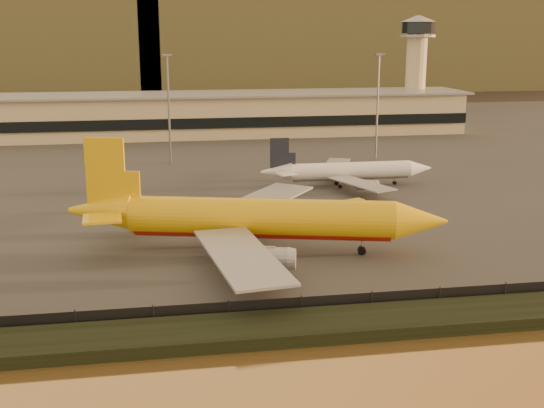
# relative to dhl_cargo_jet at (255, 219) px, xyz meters

# --- Properties ---
(ground) EXTENTS (900.00, 900.00, 0.00)m
(ground) POSITION_rel_dhl_cargo_jet_xyz_m (-0.16, -10.27, -4.99)
(ground) COLOR black
(ground) RESTS_ON ground
(embankment) EXTENTS (320.00, 7.00, 1.40)m
(embankment) POSITION_rel_dhl_cargo_jet_xyz_m (-0.16, -27.27, -4.29)
(embankment) COLOR black
(embankment) RESTS_ON ground
(tarmac) EXTENTS (320.00, 220.00, 0.20)m
(tarmac) POSITION_rel_dhl_cargo_jet_xyz_m (-0.16, 84.73, -4.89)
(tarmac) COLOR #2D2D2D
(tarmac) RESTS_ON ground
(perimeter_fence) EXTENTS (300.00, 0.05, 2.20)m
(perimeter_fence) POSITION_rel_dhl_cargo_jet_xyz_m (-0.16, -23.27, -3.69)
(perimeter_fence) COLOR black
(perimeter_fence) RESTS_ON tarmac
(terminal_building) EXTENTS (202.00, 25.00, 12.60)m
(terminal_building) POSITION_rel_dhl_cargo_jet_xyz_m (-14.69, 115.29, 1.26)
(terminal_building) COLOR tan
(terminal_building) RESTS_ON tarmac
(control_tower) EXTENTS (11.20, 11.20, 35.50)m
(control_tower) POSITION_rel_dhl_cargo_jet_xyz_m (69.84, 120.73, 16.68)
(control_tower) COLOR tan
(control_tower) RESTS_ON tarmac
(apron_light_masts) EXTENTS (152.20, 12.20, 25.40)m
(apron_light_masts) POSITION_rel_dhl_cargo_jet_xyz_m (14.84, 64.73, 10.72)
(apron_light_masts) COLOR slate
(apron_light_masts) RESTS_ON tarmac
(distant_hills) EXTENTS (470.00, 160.00, 70.00)m
(distant_hills) POSITION_rel_dhl_cargo_jet_xyz_m (-20.91, 329.73, 26.40)
(distant_hills) COLOR brown
(distant_hills) RESTS_ON ground
(dhl_cargo_jet) EXTENTS (53.09, 50.94, 16.03)m
(dhl_cargo_jet) POSITION_rel_dhl_cargo_jet_xyz_m (0.00, 0.00, 0.00)
(dhl_cargo_jet) COLOR #E2AC0B
(dhl_cargo_jet) RESTS_ON tarmac
(white_narrowbody_jet) EXTENTS (35.40, 34.69, 10.21)m
(white_narrowbody_jet) POSITION_rel_dhl_cargo_jet_xyz_m (24.51, 38.81, -1.74)
(white_narrowbody_jet) COLOR white
(white_narrowbody_jet) RESTS_ON tarmac
(gse_vehicle_yellow) EXTENTS (4.32, 3.17, 1.77)m
(gse_vehicle_yellow) POSITION_rel_dhl_cargo_jet_xyz_m (20.32, 20.42, -3.90)
(gse_vehicle_yellow) COLOR #E2AC0B
(gse_vehicle_yellow) RESTS_ON tarmac
(gse_vehicle_white) EXTENTS (4.03, 1.97, 1.78)m
(gse_vehicle_white) POSITION_rel_dhl_cargo_jet_xyz_m (-11.96, 25.47, -3.90)
(gse_vehicle_white) COLOR white
(gse_vehicle_white) RESTS_ON tarmac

